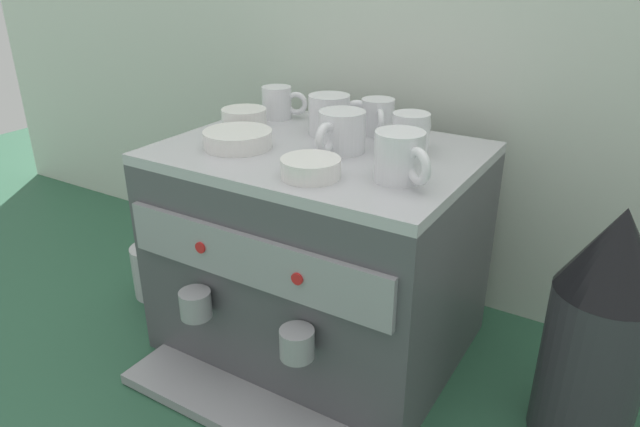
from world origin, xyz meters
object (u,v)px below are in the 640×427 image
object	(u,v)px
ceramic_bowl_1	(238,139)
ceramic_cup_1	(279,103)
espresso_machine	(319,251)
ceramic_bowl_0	(244,119)
milk_pitcher	(155,270)
ceramic_cup_5	(401,157)
coffee_grinder	(599,330)
ceramic_cup_0	(412,134)
ceramic_cup_4	(331,115)
ceramic_cup_3	(341,132)
ceramic_bowl_2	(311,168)
ceramic_cup_2	(378,117)

from	to	relation	value
ceramic_bowl_1	ceramic_cup_1	bearing A→B (deg)	104.87
ceramic_bowl_1	espresso_machine	bearing A→B (deg)	27.47
ceramic_bowl_0	milk_pitcher	xyz separation A→B (m)	(-0.22, -0.09, -0.37)
ceramic_bowl_0	milk_pitcher	bearing A→B (deg)	-158.39
ceramic_cup_5	milk_pitcher	world-z (taller)	ceramic_cup_5
coffee_grinder	milk_pitcher	size ratio (longest dim) A/B	3.36
ceramic_cup_0	ceramic_bowl_0	world-z (taller)	ceramic_cup_0
ceramic_cup_5	ceramic_bowl_1	world-z (taller)	ceramic_cup_5
ceramic_cup_0	ceramic_bowl_1	bearing A→B (deg)	-156.02
ceramic_cup_4	milk_pitcher	world-z (taller)	ceramic_cup_4
ceramic_cup_5	ceramic_cup_4	bearing A→B (deg)	143.10
ceramic_bowl_1	ceramic_cup_3	bearing A→B (deg)	23.83
ceramic_bowl_0	ceramic_cup_1	bearing A→B (deg)	83.15
milk_pitcher	ceramic_bowl_2	bearing A→B (deg)	-9.12
ceramic_cup_0	ceramic_cup_2	xyz separation A→B (m)	(-0.11, 0.08, -0.00)
ceramic_cup_4	milk_pitcher	size ratio (longest dim) A/B	0.91
ceramic_cup_1	ceramic_cup_4	bearing A→B (deg)	-15.73
espresso_machine	ceramic_bowl_1	world-z (taller)	ceramic_bowl_1
espresso_machine	ceramic_cup_2	size ratio (longest dim) A/B	6.05
ceramic_bowl_0	ceramic_bowl_1	xyz separation A→B (m)	(0.07, -0.10, -0.00)
ceramic_cup_4	ceramic_bowl_2	world-z (taller)	ceramic_cup_4
ceramic_cup_2	ceramic_cup_1	bearing A→B (deg)	-179.36
espresso_machine	ceramic_cup_0	world-z (taller)	ceramic_cup_0
ceramic_cup_0	ceramic_cup_1	world-z (taller)	ceramic_cup_0
ceramic_cup_2	ceramic_bowl_1	world-z (taller)	ceramic_cup_2
ceramic_cup_2	ceramic_cup_5	bearing A→B (deg)	-55.90
ceramic_bowl_0	ceramic_cup_0	bearing A→B (deg)	3.73
ceramic_cup_4	ceramic_cup_3	bearing A→B (deg)	-51.06
ceramic_cup_1	milk_pitcher	size ratio (longest dim) A/B	0.78
ceramic_bowl_1	milk_pitcher	distance (m)	0.47
ceramic_cup_2	ceramic_cup_4	bearing A→B (deg)	-148.76
espresso_machine	ceramic_cup_1	xyz separation A→B (m)	(-0.19, 0.14, 0.24)
ceramic_cup_0	milk_pitcher	distance (m)	0.70
ceramic_cup_0	ceramic_bowl_2	size ratio (longest dim) A/B	1.09
ceramic_bowl_2	ceramic_cup_0	bearing A→B (deg)	64.72
espresso_machine	ceramic_cup_0	size ratio (longest dim) A/B	5.38
ceramic_cup_0	ceramic_cup_1	bearing A→B (deg)	166.75
ceramic_cup_2	coffee_grinder	distance (m)	0.54
espresso_machine	ceramic_cup_2	xyz separation A→B (m)	(0.05, 0.14, 0.24)
ceramic_bowl_2	ceramic_bowl_0	bearing A→B (deg)	147.93
ceramic_cup_0	ceramic_bowl_1	distance (m)	0.31
coffee_grinder	milk_pitcher	xyz separation A→B (m)	(-0.93, -0.05, -0.15)
ceramic_cup_0	coffee_grinder	distance (m)	0.44
ceramic_cup_3	ceramic_bowl_1	bearing A→B (deg)	-156.17
ceramic_cup_3	coffee_grinder	distance (m)	0.53
ceramic_cup_3	ceramic_cup_1	bearing A→B (deg)	150.02
espresso_machine	ceramic_bowl_0	xyz separation A→B (m)	(-0.20, 0.04, 0.23)
ceramic_cup_4	ceramic_bowl_1	xyz separation A→B (m)	(-0.10, -0.16, -0.02)
ceramic_cup_3	ceramic_bowl_0	bearing A→B (deg)	173.36
milk_pitcher	ceramic_cup_5	bearing A→B (deg)	-1.87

